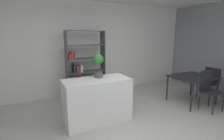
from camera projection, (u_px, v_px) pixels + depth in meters
The scene contains 8 objects.
ground_plane at pixel (132, 134), 3.22m from camera, with size 10.28×10.28×0.00m, color beige.
back_partition at pixel (86, 49), 5.26m from camera, with size 7.46×0.06×2.83m, color white.
kitchen_island at pixel (97, 100), 3.64m from camera, with size 1.39×0.65×0.93m, color white.
potted_plant_on_island at pixel (98, 63), 3.63m from camera, with size 0.22×0.22×0.51m.
open_bookshelf at pixel (84, 70), 4.95m from camera, with size 1.11×0.35×1.96m.
dining_table at pixel (192, 79), 4.59m from camera, with size 1.10×0.93×0.74m.
dining_chair_window_side at pixel (210, 80), 4.96m from camera, with size 0.44×0.47×0.90m.
dining_chair_near at pixel (209, 87), 4.19m from camera, with size 0.46×0.43×0.98m.
Camera 1 is at (-1.63, -2.43, 1.85)m, focal length 27.18 mm.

